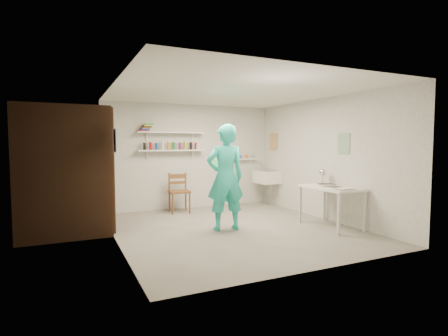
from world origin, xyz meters
name	(u,v)px	position (x,y,z in m)	size (l,w,h in m)	color
floor	(233,229)	(0.00, 0.00, -0.01)	(4.00, 4.50, 0.02)	slate
ceiling	(234,91)	(0.00, 0.00, 2.41)	(4.00, 4.50, 0.02)	silver
wall_back	(191,157)	(0.00, 2.26, 1.20)	(4.00, 0.02, 2.40)	silver
wall_front	(320,170)	(0.00, -2.26, 1.20)	(4.00, 0.02, 2.40)	silver
wall_left	(114,164)	(-2.01, 0.00, 1.20)	(0.02, 4.50, 2.40)	silver
wall_right	(324,159)	(2.01, 0.00, 1.20)	(0.02, 4.50, 2.40)	silver
doorway_recess	(108,172)	(-1.99, 1.05, 1.00)	(0.02, 0.90, 2.00)	black
corridor_box	(64,170)	(-2.70, 1.05, 1.05)	(1.40, 1.50, 2.10)	brown
door_lintel	(108,113)	(-1.97, 1.05, 2.05)	(0.06, 1.05, 0.10)	brown
door_jamb_near	(113,174)	(-1.97, 0.55, 1.00)	(0.06, 0.10, 2.00)	brown
door_jamb_far	(106,170)	(-1.97, 1.55, 1.00)	(0.06, 0.10, 2.00)	brown
shelf_lower	(171,150)	(-0.50, 2.13, 1.35)	(1.50, 0.22, 0.03)	white
shelf_upper	(171,132)	(-0.50, 2.13, 1.75)	(1.50, 0.22, 0.03)	white
ledge_shelf	(243,159)	(1.35, 2.17, 1.12)	(0.70, 0.14, 0.03)	white
poster_left	(115,140)	(-1.99, 0.05, 1.55)	(0.01, 0.28, 0.36)	#334C7F
poster_right_a	(274,142)	(1.99, 1.80, 1.55)	(0.01, 0.34, 0.42)	#995933
poster_right_b	(344,144)	(1.99, -0.55, 1.50)	(0.01, 0.30, 0.38)	#3F724C
belfast_sink	(267,177)	(1.75, 1.70, 0.70)	(0.48, 0.60, 0.30)	white
man	(225,177)	(-0.17, -0.02, 0.92)	(0.67, 0.44, 1.83)	#2AD4C0
wall_clock	(219,159)	(-0.19, 0.20, 1.22)	(0.33, 0.33, 0.04)	#F5F5A7
wooden_chair	(179,192)	(-0.43, 1.78, 0.46)	(0.43, 0.41, 0.92)	brown
work_table	(331,207)	(1.64, -0.63, 0.37)	(0.66, 1.10, 0.73)	white
desk_lamp	(323,172)	(1.82, -0.20, 0.95)	(0.14, 0.14, 0.14)	silver
spray_cans	(171,146)	(-0.50, 2.13, 1.45)	(1.32, 0.06, 0.17)	black
book_stack	(146,128)	(-1.05, 2.13, 1.85)	(0.28, 0.14, 0.17)	red
ledge_pots	(243,157)	(1.35, 2.17, 1.18)	(0.48, 0.07, 0.09)	silver
papers	(331,186)	(1.64, -0.63, 0.74)	(0.30, 0.22, 0.02)	silver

